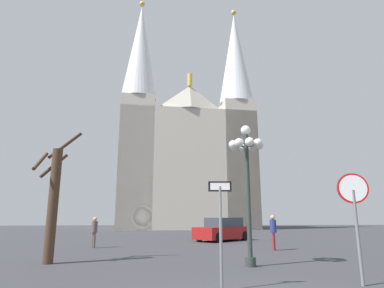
# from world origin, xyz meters

# --- Properties ---
(cathedral) EXTENTS (19.44, 12.75, 33.17)m
(cathedral) POSITION_xyz_m (1.01, 40.23, 10.75)
(cathedral) COLOR #BCB5A5
(cathedral) RESTS_ON ground
(stop_sign) EXTENTS (0.76, 0.21, 2.72)m
(stop_sign) POSITION_xyz_m (2.91, 2.10, 1.91)
(stop_sign) COLOR slate
(stop_sign) RESTS_ON ground
(one_way_arrow_sign) EXTENTS (0.56, 0.07, 2.46)m
(one_way_arrow_sign) POSITION_xyz_m (-0.55, 1.89, 1.51)
(one_way_arrow_sign) COLOR slate
(one_way_arrow_sign) RESTS_ON ground
(street_lamp) EXTENTS (1.27, 1.27, 4.88)m
(street_lamp) POSITION_xyz_m (1.02, 5.37, 3.41)
(street_lamp) COLOR #2D3833
(street_lamp) RESTS_ON ground
(bare_tree) EXTENTS (1.39, 1.38, 4.97)m
(bare_tree) POSITION_xyz_m (-5.99, 6.61, 2.28)
(bare_tree) COLOR #473323
(bare_tree) RESTS_ON ground
(parked_car_near_red) EXTENTS (4.38, 4.13, 1.56)m
(parked_car_near_red) POSITION_xyz_m (2.15, 17.22, 0.73)
(parked_car_near_red) COLOR maroon
(parked_car_near_red) RESTS_ON ground
(pedestrian_walking) EXTENTS (0.32, 0.32, 1.71)m
(pedestrian_walking) POSITION_xyz_m (3.56, 10.56, 1.04)
(pedestrian_walking) COLOR maroon
(pedestrian_walking) RESTS_ON ground
(pedestrian_standing) EXTENTS (0.32, 0.32, 1.61)m
(pedestrian_standing) POSITION_xyz_m (-5.66, 12.57, 0.97)
(pedestrian_standing) COLOR #594C47
(pedestrian_standing) RESTS_ON ground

